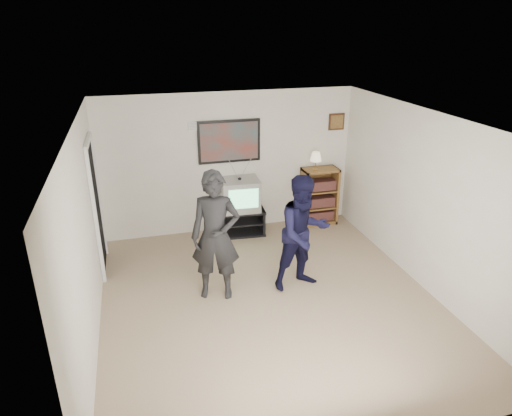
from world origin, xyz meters
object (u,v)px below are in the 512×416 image
media_stand (238,221)px  person_tall (216,236)px  person_short (303,233)px  bookshelf (319,196)px  crt_television (240,194)px

media_stand → person_tall: 2.12m
person_short → media_stand: bearing=93.9°
person_tall → media_stand: bearing=84.9°
bookshelf → person_tall: 3.03m
bookshelf → person_tall: (-2.32, -1.92, 0.37)m
media_stand → bookshelf: bearing=6.1°
media_stand → person_tall: person_tall is taller
bookshelf → person_short: (-1.09, -2.00, 0.30)m
person_tall → person_short: size_ratio=1.08×
media_stand → crt_television: size_ratio=1.48×
crt_television → person_tall: person_tall is taller
media_stand → person_tall: size_ratio=0.53×
crt_television → bookshelf: size_ratio=0.61×
media_stand → person_short: person_short is taller
person_tall → person_short: (1.23, -0.09, -0.07)m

